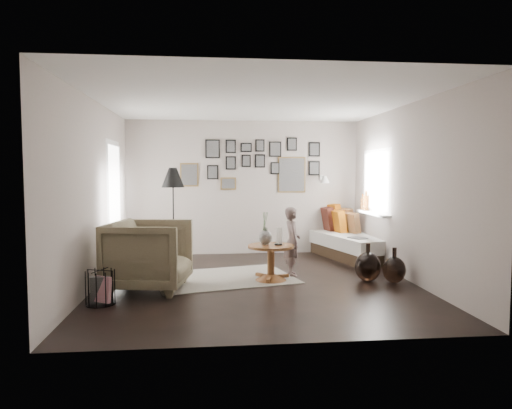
{
  "coord_description": "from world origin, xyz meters",
  "views": [
    {
      "loc": [
        -0.66,
        -6.49,
        1.59
      ],
      "look_at": [
        0.05,
        0.5,
        1.1
      ],
      "focal_mm": 32.0,
      "sensor_mm": 36.0,
      "label": 1
    }
  ],
  "objects": [
    {
      "name": "demijohn_large",
      "position": [
        1.63,
        -0.12,
        0.22
      ],
      "size": [
        0.38,
        0.38,
        0.57
      ],
      "color": "black",
      "rests_on": "ground"
    },
    {
      "name": "rug",
      "position": [
        -0.46,
        0.3,
        0.01
      ],
      "size": [
        2.3,
        1.85,
        0.01
      ],
      "primitive_type": "cube",
      "rotation": [
        0.0,
        0.0,
        0.24
      ],
      "color": "silver",
      "rests_on": "ground"
    },
    {
      "name": "magazine_basket",
      "position": [
        -1.98,
        -0.91,
        0.21
      ],
      "size": [
        0.43,
        0.43,
        0.42
      ],
      "rotation": [
        0.0,
        0.0,
        -0.35
      ],
      "color": "black",
      "rests_on": "ground"
    },
    {
      "name": "wall_front",
      "position": [
        0.0,
        -2.4,
        1.3
      ],
      "size": [
        4.5,
        0.0,
        4.5
      ],
      "primitive_type": "plane",
      "rotation": [
        -1.57,
        0.0,
        0.0
      ],
      "color": "#A59890",
      "rests_on": "ground"
    },
    {
      "name": "demijohn_small",
      "position": [
        1.98,
        -0.24,
        0.19
      ],
      "size": [
        0.33,
        0.33,
        0.52
      ],
      "color": "black",
      "rests_on": "ground"
    },
    {
      "name": "daybed",
      "position": [
        1.95,
        1.81,
        0.31
      ],
      "size": [
        1.34,
        2.14,
        0.98
      ],
      "rotation": [
        0.0,
        0.0,
        0.26
      ],
      "color": "black",
      "rests_on": "ground"
    },
    {
      "name": "armchair_cushion",
      "position": [
        -1.46,
        -0.21,
        0.48
      ],
      "size": [
        0.51,
        0.52,
        0.19
      ],
      "primitive_type": "cube",
      "rotation": [
        -0.21,
        0.0,
        -0.2
      ],
      "color": "beige",
      "rests_on": "armchair"
    },
    {
      "name": "ceiling",
      "position": [
        0.0,
        0.0,
        2.6
      ],
      "size": [
        4.8,
        4.8,
        0.0
      ],
      "primitive_type": "plane",
      "rotation": [
        3.14,
        0.0,
        0.0
      ],
      "color": "white",
      "rests_on": "wall_back"
    },
    {
      "name": "floor_lamp",
      "position": [
        -1.29,
        1.44,
        1.45
      ],
      "size": [
        0.39,
        0.39,
        1.68
      ],
      "rotation": [
        0.0,
        0.0,
        -0.36
      ],
      "color": "black",
      "rests_on": "ground"
    },
    {
      "name": "magazine_on_daybed",
      "position": [
        1.9,
        1.16,
        0.46
      ],
      "size": [
        0.33,
        0.36,
        0.02
      ],
      "primitive_type": "cube",
      "rotation": [
        0.0,
        0.0,
        0.44
      ],
      "color": "black",
      "rests_on": "daybed"
    },
    {
      "name": "door_left",
      "position": [
        -2.23,
        1.2,
        1.05
      ],
      "size": [
        0.0,
        2.14,
        2.14
      ],
      "color": "white",
      "rests_on": "wall_left"
    },
    {
      "name": "wall_sconce",
      "position": [
        1.55,
        2.13,
        1.46
      ],
      "size": [
        0.18,
        0.36,
        0.16
      ],
      "color": "white",
      "rests_on": "wall_back"
    },
    {
      "name": "wall_back",
      "position": [
        0.0,
        2.4,
        1.3
      ],
      "size": [
        4.5,
        0.0,
        4.5
      ],
      "primitive_type": "plane",
      "rotation": [
        1.57,
        0.0,
        0.0
      ],
      "color": "#A59890",
      "rests_on": "ground"
    },
    {
      "name": "armchair",
      "position": [
        -1.49,
        -0.26,
        0.48
      ],
      "size": [
        1.19,
        1.17,
        0.95
      ],
      "primitive_type": "imported",
      "rotation": [
        0.0,
        0.0,
        1.41
      ],
      "color": "brown",
      "rests_on": "ground"
    },
    {
      "name": "wall_left",
      "position": [
        -2.25,
        0.0,
        1.3
      ],
      "size": [
        0.0,
        4.8,
        4.8
      ],
      "primitive_type": "plane",
      "rotation": [
        1.57,
        0.0,
        1.57
      ],
      "color": "#A59890",
      "rests_on": "ground"
    },
    {
      "name": "child",
      "position": [
        0.6,
        0.38,
        0.53
      ],
      "size": [
        0.26,
        0.39,
        1.06
      ],
      "primitive_type": "imported",
      "rotation": [
        0.0,
        0.0,
        1.58
      ],
      "color": "#614E4C",
      "rests_on": "ground"
    },
    {
      "name": "candles",
      "position": [
        0.34,
        0.08,
        0.65
      ],
      "size": [
        0.12,
        0.12,
        0.25
      ],
      "color": "black",
      "rests_on": "pedestal_table"
    },
    {
      "name": "window_right",
      "position": [
        2.18,
        1.34,
        0.93
      ],
      "size": [
        0.15,
        1.32,
        1.3
      ],
      "color": "white",
      "rests_on": "wall_right"
    },
    {
      "name": "gallery_wall",
      "position": [
        0.29,
        2.38,
        1.74
      ],
      "size": [
        2.74,
        0.03,
        1.08
      ],
      "color": "brown",
      "rests_on": "wall_back"
    },
    {
      "name": "pedestal_table",
      "position": [
        0.23,
        0.08,
        0.25
      ],
      "size": [
        0.68,
        0.68,
        0.53
      ],
      "rotation": [
        0.0,
        0.0,
        -0.03
      ],
      "color": "brown",
      "rests_on": "ground"
    },
    {
      "name": "ground",
      "position": [
        0.0,
        0.0,
        0.0
      ],
      "size": [
        4.8,
        4.8,
        0.0
      ],
      "primitive_type": "plane",
      "color": "black",
      "rests_on": "ground"
    },
    {
      "name": "wall_right",
      "position": [
        2.25,
        0.0,
        1.3
      ],
      "size": [
        0.0,
        4.8,
        4.8
      ],
      "primitive_type": "plane",
      "rotation": [
        1.57,
        0.0,
        -1.57
      ],
      "color": "#A59890",
      "rests_on": "ground"
    },
    {
      "name": "vase",
      "position": [
        0.15,
        0.1,
        0.68
      ],
      "size": [
        0.19,
        0.19,
        0.48
      ],
      "color": "black",
      "rests_on": "pedestal_table"
    }
  ]
}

